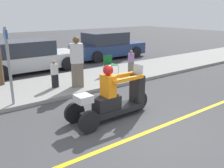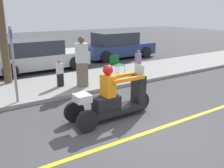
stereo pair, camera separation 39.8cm
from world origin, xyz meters
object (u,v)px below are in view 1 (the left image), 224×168
Objects in this scene: motorcycle_trike at (113,100)px; parked_car_lot_left at (27,57)px; folding_chair_curbside at (110,63)px; spectator_far_back at (55,75)px; street_sign at (9,63)px; parked_car_lot_right at (108,46)px; spectator_mid_group at (131,62)px; spectator_end_of_line at (77,63)px.

parked_car_lot_left is (0.07, 6.57, 0.17)m from motorcycle_trike.
motorcycle_trike reaches higher than folding_chair_curbside.
spectator_far_back is 2.00m from street_sign.
motorcycle_trike reaches higher than spectator_far_back.
motorcycle_trike is 1.11× the size of street_sign.
parked_car_lot_left is 4.71m from street_sign.
parked_car_lot_right reaches higher than spectator_far_back.
street_sign reaches higher than motorcycle_trike.
spectator_far_back is (-3.57, -0.02, -0.02)m from spectator_mid_group.
spectator_far_back is at bearing 147.47° from spectator_end_of_line.
motorcycle_trike is 4.61m from spectator_mid_group.
street_sign reaches higher than parked_car_lot_right.
spectator_end_of_line reaches higher than spectator_mid_group.
motorcycle_trike is at bearing -51.30° from street_sign.
spectator_end_of_line is 0.39× the size of parked_car_lot_left.
parked_car_lot_right is at bearing 37.60° from spectator_far_back.
folding_chair_curbside is (-0.98, 0.25, 0.03)m from spectator_mid_group.
spectator_far_back is at bearing -174.24° from folding_chair_curbside.
spectator_mid_group is at bearing 8.77° from street_sign.
spectator_end_of_line is 0.40× the size of parked_car_lot_right.
street_sign is (-2.35, -0.37, 0.34)m from spectator_end_of_line.
street_sign reaches higher than parked_car_lot_left.
spectator_mid_group is 0.23× the size of parked_car_lot_right.
spectator_mid_group is at bearing 42.69° from motorcycle_trike.
spectator_far_back is (-0.18, 3.11, 0.07)m from motorcycle_trike.
spectator_mid_group is at bearing -46.04° from parked_car_lot_left.
street_sign is (-1.68, -0.79, 0.73)m from spectator_far_back.
motorcycle_trike reaches higher than parked_car_lot_left.
spectator_end_of_line is (0.49, 2.69, 0.46)m from motorcycle_trike.
spectator_far_back is 0.44× the size of street_sign.
parked_car_lot_right is (1.70, 4.04, 0.11)m from spectator_mid_group.
parked_car_lot_right is (5.26, 4.05, 0.13)m from spectator_far_back.
spectator_mid_group is at bearing 8.65° from spectator_end_of_line.
motorcycle_trike is 3.12m from spectator_far_back.
motorcycle_trike is at bearing -100.36° from spectator_end_of_line.
parked_car_lot_left reaches higher than spectator_far_back.
folding_chair_curbside is at bearing 19.67° from spectator_end_of_line.
motorcycle_trike reaches higher than spectator_mid_group.
spectator_far_back is at bearing 93.23° from motorcycle_trike.
spectator_mid_group is 0.45× the size of street_sign.
parked_car_lot_left reaches higher than folding_chair_curbside.
street_sign is at bearing -166.12° from folding_chair_curbside.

